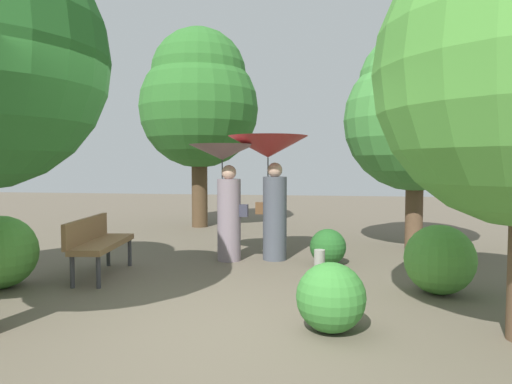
{
  "coord_description": "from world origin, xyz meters",
  "views": [
    {
      "loc": [
        1.32,
        -4.25,
        1.58
      ],
      "look_at": [
        0.0,
        3.75,
        1.11
      ],
      "focal_mm": 32.76,
      "sensor_mm": 36.0,
      "label": 1
    }
  ],
  "objects_px": {
    "person_right": "(270,165)",
    "tree_far_back": "(199,98)",
    "person_left": "(225,179)",
    "path_marker_post": "(319,279)",
    "tree_near_right": "(416,109)",
    "park_bench": "(98,240)"
  },
  "relations": [
    {
      "from": "person_right",
      "to": "tree_far_back",
      "type": "bearing_deg",
      "value": 37.23
    },
    {
      "from": "person_left",
      "to": "path_marker_post",
      "type": "relative_size",
      "value": 2.93
    },
    {
      "from": "person_left",
      "to": "tree_far_back",
      "type": "bearing_deg",
      "value": 27.73
    },
    {
      "from": "path_marker_post",
      "to": "person_left",
      "type": "bearing_deg",
      "value": 124.0
    },
    {
      "from": "person_right",
      "to": "tree_near_right",
      "type": "bearing_deg",
      "value": -55.4
    },
    {
      "from": "park_bench",
      "to": "path_marker_post",
      "type": "height_order",
      "value": "park_bench"
    },
    {
      "from": "tree_near_right",
      "to": "path_marker_post",
      "type": "xyz_separation_m",
      "value": [
        -1.65,
        -3.98,
        -2.29
      ]
    },
    {
      "from": "park_bench",
      "to": "person_right",
      "type": "bearing_deg",
      "value": -63.18
    },
    {
      "from": "tree_near_right",
      "to": "tree_far_back",
      "type": "xyz_separation_m",
      "value": [
        -4.87,
        2.41,
        0.65
      ]
    },
    {
      "from": "park_bench",
      "to": "tree_near_right",
      "type": "bearing_deg",
      "value": -66.16
    },
    {
      "from": "tree_far_back",
      "to": "tree_near_right",
      "type": "bearing_deg",
      "value": -26.35
    },
    {
      "from": "person_right",
      "to": "park_bench",
      "type": "bearing_deg",
      "value": 130.4
    },
    {
      "from": "person_right",
      "to": "path_marker_post",
      "type": "height_order",
      "value": "person_right"
    },
    {
      "from": "park_bench",
      "to": "path_marker_post",
      "type": "relative_size",
      "value": 2.37
    },
    {
      "from": "tree_near_right",
      "to": "path_marker_post",
      "type": "distance_m",
      "value": 4.88
    },
    {
      "from": "person_right",
      "to": "path_marker_post",
      "type": "bearing_deg",
      "value": -154.94
    },
    {
      "from": "person_right",
      "to": "tree_near_right",
      "type": "relative_size",
      "value": 0.5
    },
    {
      "from": "person_left",
      "to": "path_marker_post",
      "type": "xyz_separation_m",
      "value": [
        1.62,
        -2.4,
        -1.02
      ]
    },
    {
      "from": "park_bench",
      "to": "path_marker_post",
      "type": "xyz_separation_m",
      "value": [
        3.16,
        -1.03,
        -0.18
      ]
    },
    {
      "from": "person_left",
      "to": "person_right",
      "type": "relative_size",
      "value": 0.93
    },
    {
      "from": "park_bench",
      "to": "tree_near_right",
      "type": "distance_m",
      "value": 6.03
    },
    {
      "from": "person_right",
      "to": "tree_far_back",
      "type": "xyz_separation_m",
      "value": [
        -2.32,
        3.81,
        1.69
      ]
    }
  ]
}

